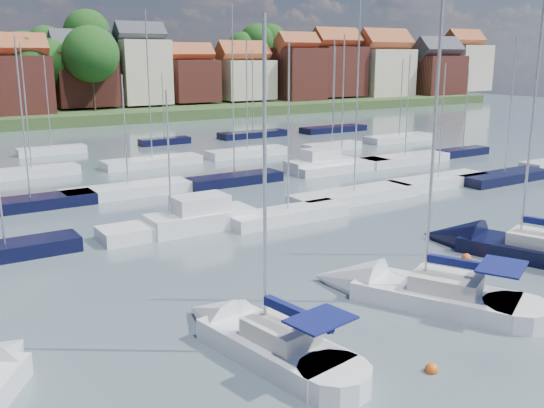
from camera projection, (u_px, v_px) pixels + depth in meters
ground at (159, 172)px, 58.78m from camera, size 260.00×260.00×0.00m
sailboat_left at (256, 339)px, 23.48m from camera, size 4.16×10.15×13.48m
sailboat_centre at (407, 292)px, 28.14m from camera, size 7.64×11.31×15.20m
sailboat_navy at (504, 247)px, 34.70m from camera, size 6.59×11.81×15.87m
buoy_c at (431, 372)px, 21.73m from camera, size 0.48×0.48×0.48m
buoy_e at (466, 260)px, 33.62m from camera, size 0.55×0.55×0.55m
marina_field at (199, 174)px, 55.70m from camera, size 79.62×41.41×15.93m
far_shore_town at (8, 85)px, 134.71m from camera, size 212.46×90.00×22.27m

